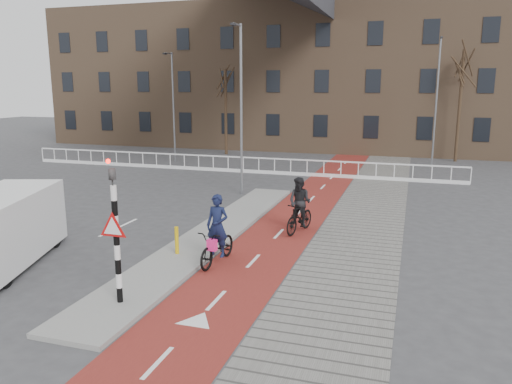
% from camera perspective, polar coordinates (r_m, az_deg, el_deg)
% --- Properties ---
extents(ground, '(120.00, 120.00, 0.00)m').
position_cam_1_polar(ground, '(14.17, -8.73, -9.83)').
color(ground, '#38383A').
rests_on(ground, ground).
extents(bike_lane, '(2.50, 60.00, 0.01)m').
position_cam_1_polar(bike_lane, '(22.81, 5.88, -1.32)').
color(bike_lane, maroon).
rests_on(bike_lane, ground).
extents(sidewalk, '(3.00, 60.00, 0.01)m').
position_cam_1_polar(sidewalk, '(22.43, 12.90, -1.79)').
color(sidewalk, slate).
rests_on(sidewalk, ground).
extents(curb_island, '(1.80, 16.00, 0.12)m').
position_cam_1_polar(curb_island, '(17.86, -5.08, -4.89)').
color(curb_island, gray).
rests_on(curb_island, ground).
extents(traffic_signal, '(0.80, 0.80, 3.68)m').
position_cam_1_polar(traffic_signal, '(12.17, -15.79, -3.94)').
color(traffic_signal, black).
rests_on(traffic_signal, curb_island).
extents(bollard, '(0.12, 0.12, 0.86)m').
position_cam_1_polar(bollard, '(15.74, -9.05, -5.47)').
color(bollard, gold).
rests_on(bollard, curb_island).
extents(cyclist_near, '(0.89, 2.11, 2.12)m').
position_cam_1_polar(cyclist_near, '(14.98, -4.41, -5.58)').
color(cyclist_near, black).
rests_on(cyclist_near, bike_lane).
extents(cyclist_far, '(1.02, 1.97, 2.03)m').
position_cam_1_polar(cyclist_far, '(18.11, 5.01, -2.06)').
color(cyclist_far, black).
rests_on(cyclist_far, bike_lane).
extents(van, '(3.42, 5.35, 2.14)m').
position_cam_1_polar(van, '(16.53, -27.24, -3.75)').
color(van, silver).
rests_on(van, ground).
extents(railing, '(28.00, 0.10, 0.99)m').
position_cam_1_polar(railing, '(31.16, -3.20, 2.89)').
color(railing, silver).
rests_on(railing, ground).
extents(townhouse_row, '(46.00, 10.00, 15.90)m').
position_cam_1_polar(townhouse_row, '(44.73, 6.27, 15.25)').
color(townhouse_row, '#7F6047').
rests_on(townhouse_row, ground).
extents(tree_mid, '(0.23, 0.23, 6.51)m').
position_cam_1_polar(tree_mid, '(39.05, -3.48, 9.09)').
color(tree_mid, '#312416').
rests_on(tree_mid, ground).
extents(tree_right, '(0.21, 0.21, 7.68)m').
position_cam_1_polar(tree_right, '(37.85, 22.25, 9.02)').
color(tree_right, '#312416').
rests_on(tree_right, ground).
extents(streetlight_near, '(0.12, 0.12, 8.07)m').
position_cam_1_polar(streetlight_near, '(24.17, -1.69, 9.16)').
color(streetlight_near, slate).
rests_on(streetlight_near, ground).
extents(streetlight_left, '(0.12, 0.12, 7.49)m').
position_cam_1_polar(streetlight_left, '(35.67, -9.40, 9.46)').
color(streetlight_left, slate).
rests_on(streetlight_left, ground).
extents(streetlight_right, '(0.12, 0.12, 8.30)m').
position_cam_1_polar(streetlight_right, '(34.74, 19.90, 9.52)').
color(streetlight_right, slate).
rests_on(streetlight_right, ground).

